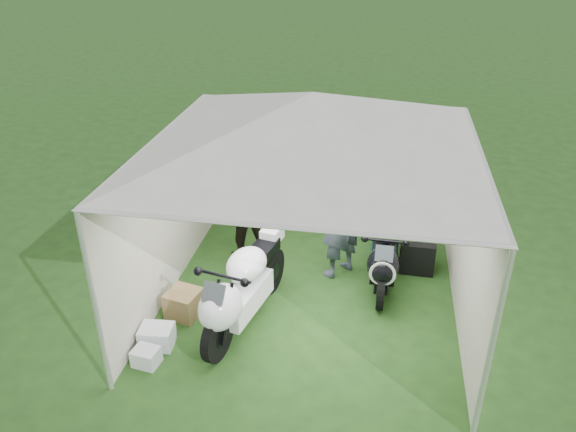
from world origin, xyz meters
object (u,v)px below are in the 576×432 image
(crate_2, at_px, (146,357))
(equipment_box, at_px, (417,255))
(crate_1, at_px, (184,303))
(motorcycle_white, at_px, (241,288))
(motorcycle_black, at_px, (385,251))
(person_blue_jacket, at_px, (340,215))
(canopy_tent, at_px, (313,126))
(crate_0, at_px, (157,336))
(person_dark_jacket, at_px, (245,204))
(paddock_stand, at_px, (385,244))

(crate_2, bearing_deg, equipment_box, 39.66)
(crate_1, bearing_deg, motorcycle_white, -6.34)
(motorcycle_white, height_order, motorcycle_black, motorcycle_white)
(person_blue_jacket, bearing_deg, crate_2, -2.93)
(motorcycle_white, bearing_deg, canopy_tent, 53.43)
(motorcycle_black, relative_size, crate_2, 6.59)
(crate_0, distance_m, crate_2, 0.35)
(motorcycle_black, height_order, person_dark_jacket, person_dark_jacket)
(equipment_box, bearing_deg, crate_2, -140.34)
(equipment_box, bearing_deg, motorcycle_white, -141.94)
(person_blue_jacket, xyz_separation_m, equipment_box, (1.17, 0.30, -0.74))
(canopy_tent, xyz_separation_m, crate_0, (-1.75, -1.24, -2.44))
(equipment_box, distance_m, crate_2, 4.22)
(motorcycle_black, bearing_deg, motorcycle_white, -141.95)
(motorcycle_white, distance_m, crate_0, 1.21)
(motorcycle_black, height_order, paddock_stand, motorcycle_black)
(motorcycle_black, bearing_deg, person_dark_jacket, 171.39)
(equipment_box, height_order, crate_2, equipment_box)
(motorcycle_white, distance_m, crate_2, 1.41)
(person_dark_jacket, xyz_separation_m, crate_2, (-0.60, -2.61, -0.82))
(motorcycle_black, bearing_deg, crate_2, -139.49)
(motorcycle_white, distance_m, motorcycle_black, 2.22)
(paddock_stand, relative_size, crate_1, 0.98)
(canopy_tent, distance_m, crate_1, 2.95)
(canopy_tent, height_order, person_dark_jacket, canopy_tent)
(canopy_tent, height_order, crate_1, canopy_tent)
(crate_1, bearing_deg, motorcycle_black, 25.17)
(canopy_tent, bearing_deg, paddock_stand, 56.54)
(paddock_stand, bearing_deg, person_dark_jacket, -166.46)
(canopy_tent, xyz_separation_m, person_dark_jacket, (-1.14, 1.02, -1.64))
(canopy_tent, height_order, person_blue_jacket, canopy_tent)
(paddock_stand, height_order, person_dark_jacket, person_dark_jacket)
(person_dark_jacket, bearing_deg, equipment_box, 170.63)
(canopy_tent, height_order, motorcycle_white, canopy_tent)
(crate_0, bearing_deg, equipment_box, 35.82)
(motorcycle_white, relative_size, crate_0, 5.32)
(canopy_tent, xyz_separation_m, motorcycle_white, (-0.78, -0.68, -1.97))
(motorcycle_black, xyz_separation_m, equipment_box, (0.50, 0.47, -0.29))
(motorcycle_white, bearing_deg, crate_0, -137.53)
(equipment_box, bearing_deg, motorcycle_black, -137.17)
(person_dark_jacket, xyz_separation_m, crate_0, (-0.60, -2.26, -0.80))
(paddock_stand, height_order, crate_2, paddock_stand)
(canopy_tent, distance_m, crate_2, 3.41)
(crate_0, relative_size, crate_1, 0.99)
(crate_0, bearing_deg, person_dark_jacket, 75.02)
(canopy_tent, relative_size, crate_2, 18.78)
(equipment_box, relative_size, crate_1, 1.22)
(equipment_box, bearing_deg, crate_1, -151.47)
(crate_1, bearing_deg, equipment_box, 28.53)
(crate_2, bearing_deg, person_blue_jacket, 49.05)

